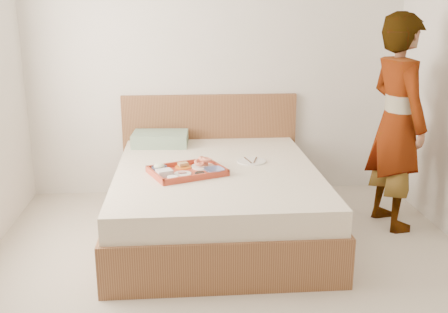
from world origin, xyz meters
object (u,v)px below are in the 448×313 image
Objects in this scene: bed at (217,200)px; tray at (187,171)px; dinner_plate at (252,161)px; person at (397,123)px.

tray is at bearing -150.01° from bed.
dinner_plate is 1.19m from person.
dinner_plate reaches higher than bed.
person is (1.67, 0.17, 0.30)m from tray.
person is at bearing -16.10° from tray.
tray is 1.71m from person.
person reaches higher than bed.
dinner_plate is 0.14× the size of person.
tray is 0.59m from dinner_plate.
person is (1.15, -0.10, 0.32)m from dinner_plate.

